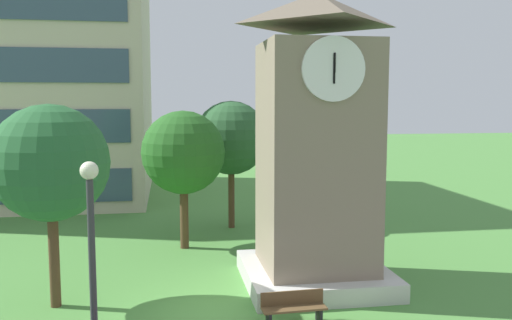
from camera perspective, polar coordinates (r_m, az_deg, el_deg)
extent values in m
plane|color=#4C893D|center=(16.39, -4.79, -15.82)|extent=(160.00, 160.00, 0.00)
cube|color=beige|center=(39.05, -24.67, 10.75)|extent=(17.66, 15.06, 19.20)
cube|color=gray|center=(18.05, 6.29, -0.56)|extent=(3.48, 3.48, 8.04)
cube|color=beige|center=(18.85, 6.15, -11.87)|extent=(4.70, 4.70, 0.60)
pyramid|color=#6A5D4D|center=(18.16, 6.49, 15.47)|extent=(3.83, 3.83, 1.03)
cylinder|color=white|center=(16.22, 8.15, 9.46)|extent=(1.91, 0.12, 1.91)
cylinder|color=white|center=(18.51, 11.85, 8.99)|extent=(0.12, 1.91, 1.91)
cube|color=black|center=(16.17, 8.23, 10.09)|extent=(0.07, 0.08, 0.57)
cube|color=black|center=(16.14, 8.23, 9.48)|extent=(0.06, 0.04, 0.86)
cube|color=brown|center=(15.53, 4.03, -15.30)|extent=(1.82, 0.55, 0.06)
cube|color=brown|center=(15.64, 3.81, -14.23)|extent=(1.80, 0.13, 0.40)
cube|color=black|center=(15.45, 1.34, -16.31)|extent=(0.10, 0.43, 0.45)
cube|color=black|center=(15.81, 6.64, -15.81)|extent=(0.10, 0.43, 0.45)
cylinder|color=#333338|center=(11.58, -16.72, -13.39)|extent=(0.14, 0.14, 4.62)
sphere|color=#F2EFCC|center=(11.00, -17.13, -1.07)|extent=(0.36, 0.36, 0.36)
cylinder|color=#513823|center=(22.94, -7.55, -5.73)|extent=(0.35, 0.35, 2.83)
sphere|color=#255E20|center=(22.54, -7.65, 0.80)|extent=(3.45, 3.45, 3.45)
cylinder|color=#513823|center=(17.45, -20.45, -9.36)|extent=(0.31, 0.31, 3.14)
sphere|color=#255F30|center=(16.94, -20.81, -0.27)|extent=(3.44, 3.44, 3.44)
cylinder|color=#513823|center=(26.37, -2.60, -3.76)|extent=(0.31, 0.31, 3.14)
sphere|color=#29572E|center=(26.03, -2.63, 2.34)|extent=(3.54, 3.54, 3.54)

